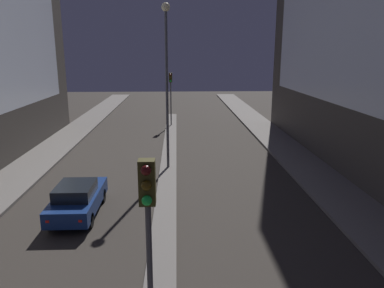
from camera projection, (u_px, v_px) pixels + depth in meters
The scene contains 5 objects.
median_strip at pixel (169, 163), 24.56m from camera, with size 1.03×38.88×0.12m.
traffic_light_near at pixel (148, 227), 7.35m from camera, with size 0.32×0.42×5.06m.
traffic_light_mid at pixel (171, 87), 36.01m from camera, with size 0.32×0.42×5.06m.
street_lamp at pixel (167, 64), 21.98m from camera, with size 0.50×0.50×9.75m.
car_left_lane at pixel (78, 198), 16.72m from camera, with size 1.82×4.46×1.53m.
Camera 1 is at (0.59, -3.14, 7.17)m, focal length 35.00 mm.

